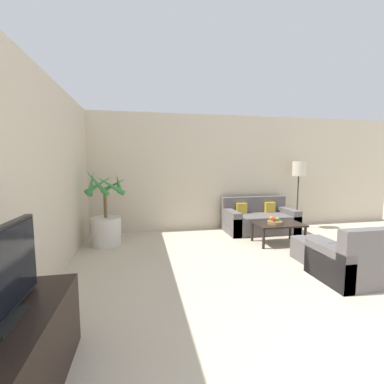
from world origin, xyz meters
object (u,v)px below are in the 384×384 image
Objects in this scene: fruit_bowl at (275,222)px; apple_red at (274,220)px; coffee_table at (278,226)px; armchair at (352,262)px; ottoman at (313,250)px; apple_green at (277,219)px; sofa_loveseat at (259,220)px; floor_lamp at (299,172)px; orange_fruit at (271,218)px; tv_console at (5,370)px; potted_palm at (106,223)px.

apple_red is at bearing -136.86° from fruit_bowl.
armchair reaches higher than coffee_table.
fruit_bowl reaches higher than ottoman.
coffee_table is at bearing 43.52° from apple_green.
apple_red is at bearing -162.60° from apple_green.
sofa_loveseat is 1.51m from floor_lamp.
sofa_loveseat is 2.92× the size of ottoman.
orange_fruit is at bearing -140.76° from floor_lamp.
coffee_table is 1.69m from armchair.
apple_green is at bearing -3.67° from fruit_bowl.
tv_console reaches higher than orange_fruit.
ottoman is (0.06, -1.86, -0.09)m from sofa_loveseat.
coffee_table is 0.20m from orange_fruit.
armchair is (0.07, -2.62, -0.01)m from sofa_loveseat.
orange_fruit is 1.05m from ottoman.
apple_red reaches higher than coffee_table.
armchair reaches higher than ottoman.
potted_palm reaches higher than tv_console.
potted_palm is 4.07m from armchair.
tv_console is 3.75m from armchair.
orange_fruit is at bearing 161.06° from coffee_table.
apple_green is (0.05, -0.00, 0.07)m from fruit_bowl.
floor_lamp is 1.72× the size of coffee_table.
tv_console is 2.47× the size of ottoman.
fruit_bowl reaches higher than coffee_table.
fruit_bowl is (3.34, 2.83, 0.13)m from tv_console.
ottoman is (3.54, 1.94, -0.13)m from tv_console.
armchair is at bearing -33.19° from potted_palm.
armchair is (0.12, -1.69, -0.10)m from coffee_table.
apple_red reaches higher than fruit_bowl.
sofa_loveseat is 1.86m from ottoman.
coffee_table is at bearing -92.79° from sofa_loveseat.
potted_palm reaches higher than orange_fruit.
armchair is at bearing -88.97° from ottoman.
tv_console reaches higher than ottoman.
floor_lamp is 1.77m from apple_green.
orange_fruit reaches higher than apple_green.
fruit_bowl is at bearing -98.41° from sofa_loveseat.
apple_green is 0.97× the size of orange_fruit.
apple_green is at bearing 99.48° from ottoman.
ottoman is at bearing -77.26° from fruit_bowl.
tv_console is at bearing -151.29° from ottoman.
armchair is (0.16, -1.64, -0.25)m from apple_green.
potted_palm is 3.22m from apple_red.
apple_green reaches higher than fruit_bowl.
potted_palm is at bearing 171.08° from orange_fruit.
potted_palm is at bearing -173.28° from sofa_loveseat.
floor_lamp is 5.84× the size of fruit_bowl.
sofa_loveseat is 5.73× the size of fruit_bowl.
fruit_bowl is 3.46× the size of orange_fruit.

